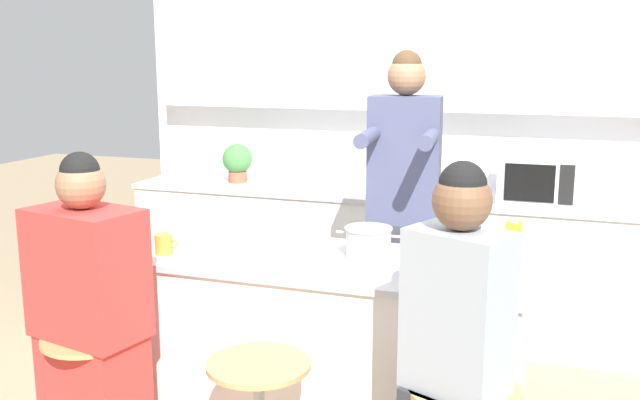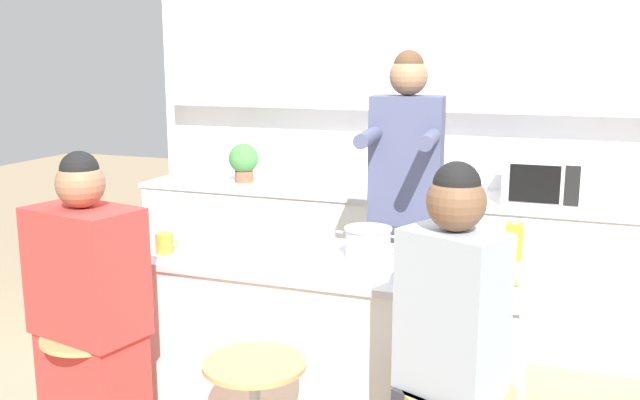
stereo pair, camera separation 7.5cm
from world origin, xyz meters
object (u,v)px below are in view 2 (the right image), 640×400
at_px(bar_stool_leftmost, 94,399).
at_px(potted_plant, 244,161).
at_px(juice_carton, 514,241).
at_px(cooking_pot, 368,243).
at_px(person_wrapped_blanket, 90,332).
at_px(person_seated_near, 449,386).
at_px(coffee_cup_near, 165,243).
at_px(microwave, 544,180).
at_px(person_cooking, 405,232).
at_px(fruit_bowl, 265,236).
at_px(kitchen_island, 315,351).
at_px(banana_bunch, 503,279).

distance_m(bar_stool_leftmost, potted_plant, 2.35).
bearing_deg(juice_carton, cooking_pot, -161.90).
bearing_deg(person_wrapped_blanket, person_seated_near, 12.30).
xyz_separation_m(bar_stool_leftmost, coffee_cup_near, (0.09, 0.45, 0.58)).
distance_m(person_seated_near, coffee_cup_near, 1.50).
bearing_deg(coffee_cup_near, bar_stool_leftmost, -100.86).
xyz_separation_m(person_wrapped_blanket, microwave, (1.66, 2.16, 0.39)).
height_order(cooking_pot, microwave, microwave).
distance_m(person_seated_near, microwave, 2.20).
relative_size(bar_stool_leftmost, coffee_cup_near, 5.90).
xyz_separation_m(person_cooking, fruit_bowl, (-0.59, -0.42, 0.03)).
bearing_deg(kitchen_island, fruit_bowl, 156.72).
xyz_separation_m(bar_stool_leftmost, person_cooking, (1.04, 1.18, 0.54)).
relative_size(bar_stool_leftmost, person_cooking, 0.37).
relative_size(person_cooking, person_wrapped_blanket, 1.28).
relative_size(person_seated_near, potted_plant, 5.40).
height_order(kitchen_island, banana_bunch, banana_bunch).
distance_m(person_cooking, fruit_bowl, 0.73).
xyz_separation_m(person_seated_near, banana_bunch, (0.11, 0.51, 0.24)).
bearing_deg(microwave, juice_carton, -92.31).
bearing_deg(banana_bunch, juice_carton, 89.63).
distance_m(fruit_bowl, microwave, 1.86).
bearing_deg(bar_stool_leftmost, microwave, 52.63).
relative_size(kitchen_island, potted_plant, 6.94).
bearing_deg(potted_plant, fruit_bowl, -60.20).
height_order(person_seated_near, cooking_pot, person_seated_near).
relative_size(person_cooking, fruit_bowl, 8.53).
bearing_deg(kitchen_island, juice_carton, 18.02).
bearing_deg(person_seated_near, kitchen_island, 163.06).
xyz_separation_m(bar_stool_leftmost, microwave, (1.66, 2.17, 0.69)).
bearing_deg(person_wrapped_blanket, banana_bunch, 29.94).
xyz_separation_m(banana_bunch, juice_carton, (0.00, 0.38, 0.06)).
xyz_separation_m(microwave, potted_plant, (-2.04, 0.04, 0.01)).
relative_size(cooking_pot, juice_carton, 1.69).
bearing_deg(banana_bunch, person_wrapped_blanket, -162.36).
bearing_deg(bar_stool_leftmost, person_cooking, 48.58).
bearing_deg(microwave, person_wrapped_blanket, -127.61).
height_order(kitchen_island, microwave, microwave).
xyz_separation_m(coffee_cup_near, potted_plant, (-0.47, 1.76, 0.12)).
height_order(banana_bunch, potted_plant, potted_plant).
distance_m(person_cooking, juice_carton, 0.63).
xyz_separation_m(coffee_cup_near, microwave, (1.57, 1.72, 0.11)).
height_order(person_cooking, person_wrapped_blanket, person_cooking).
height_order(bar_stool_leftmost, banana_bunch, banana_bunch).
xyz_separation_m(person_cooking, banana_bunch, (0.56, -0.66, 0.01)).
bearing_deg(kitchen_island, coffee_cup_near, -165.36).
bearing_deg(person_wrapped_blanket, person_cooking, 60.45).
bearing_deg(cooking_pot, fruit_bowl, 173.74).
distance_m(cooking_pot, juice_carton, 0.65).
bearing_deg(coffee_cup_near, kitchen_island, 14.64).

